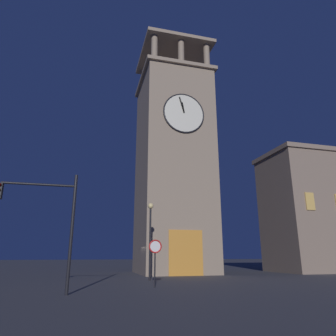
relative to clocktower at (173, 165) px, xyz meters
name	(u,v)px	position (x,y,z in m)	size (l,w,h in m)	color
ground_plane	(153,276)	(2.66, 2.55, -11.33)	(200.00, 200.00, 0.00)	#424247
clocktower	(173,165)	(0.00, 0.00, 0.00)	(7.86, 8.53, 28.25)	gray
traffic_signal_near	(49,213)	(10.64, 15.16, -7.57)	(3.64, 0.41, 5.75)	black
street_lamp	(150,226)	(4.11, 7.98, -7.43)	(0.44, 0.44, 5.67)	black
no_horn_sign	(155,250)	(4.80, 12.92, -9.25)	(0.78, 0.14, 2.67)	black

